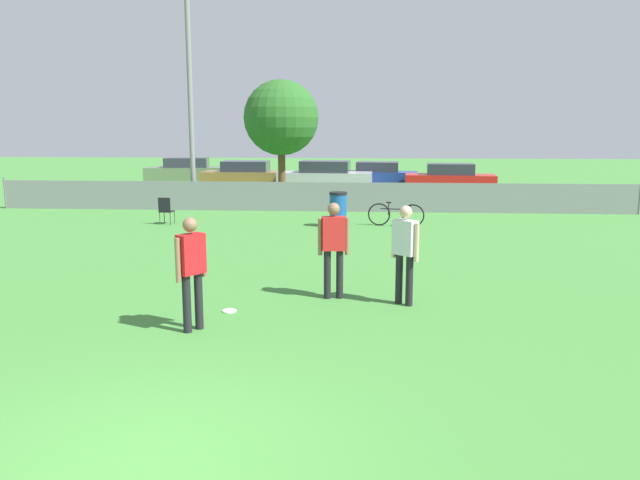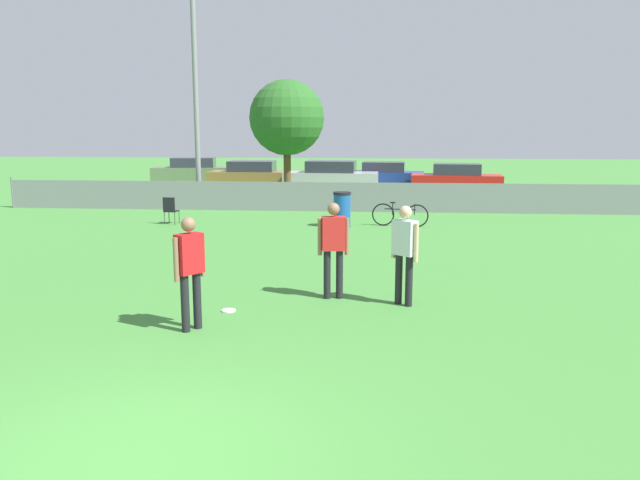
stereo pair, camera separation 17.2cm
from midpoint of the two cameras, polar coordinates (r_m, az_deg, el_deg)
The scene contains 16 objects.
ground_plane at distance 6.46m, azimuth -16.88°, elevation -18.93°, with size 120.00×120.00×0.00m, color #428438.
fence_backline at distance 23.48m, azimuth -1.08°, elevation 3.98°, with size 24.02×0.07×1.21m.
light_pole at distance 25.07m, azimuth -12.10°, elevation 16.01°, with size 0.90×0.36×9.89m.
tree_near_pole at distance 27.32m, azimuth -3.75°, elevation 11.07°, with size 3.23×3.23×5.15m.
player_defender_red at distance 11.34m, azimuth 0.82°, elevation -0.28°, with size 0.57×0.28×1.77m.
player_thrower_red at distance 9.73m, azimuth -12.17°, elevation -2.27°, with size 0.42×0.48×1.77m.
player_receiver_white at distance 11.02m, azimuth 7.33°, elevation -0.67°, with size 0.46×0.44×1.77m.
frisbee_disc at distance 10.86m, azimuth -8.74°, elevation -6.42°, with size 0.25×0.25×0.03m.
folding_chair_sideline at distance 20.90m, azimuth -14.15°, elevation 2.76°, with size 0.44×0.44×0.89m.
bicycle_sideline at distance 20.05m, azimuth 6.72°, elevation 2.33°, with size 1.79×0.47×0.78m.
trash_bin at distance 19.72m, azimuth 1.41°, elevation 2.81°, with size 0.56×0.56×1.12m.
parked_car_olive at distance 36.26m, azimuth -12.20°, elevation 6.19°, with size 4.77×2.37×1.45m.
parked_car_tan at distance 32.52m, azimuth -6.95°, elevation 5.89°, with size 4.49×1.88×1.43m.
parked_car_silver at distance 31.03m, azimuth 0.31°, elevation 5.81°, with size 4.68×2.09×1.51m.
parked_car_blue at distance 32.61m, azimuth 5.13°, elevation 5.90°, with size 4.22×1.96×1.38m.
parked_car_red at distance 30.82m, azimuth 11.64°, elevation 5.50°, with size 4.37×2.00×1.42m.
Camera 1 is at (2.08, -5.25, 3.10)m, focal length 35.00 mm.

